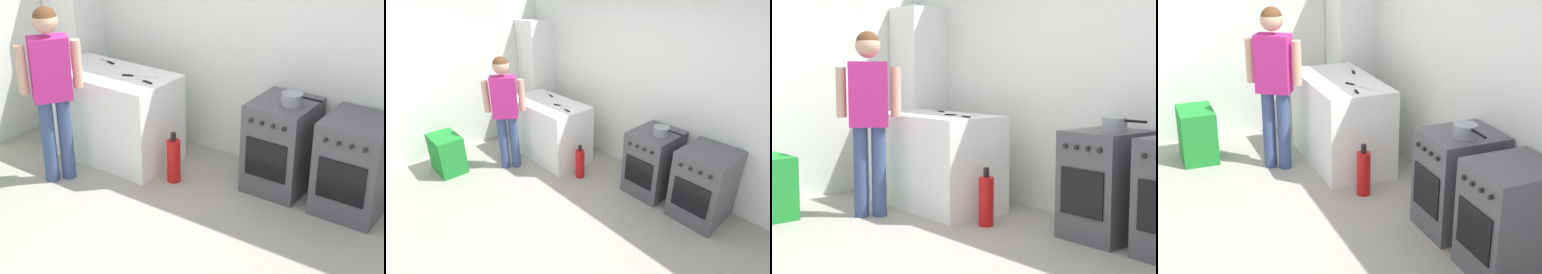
# 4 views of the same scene
# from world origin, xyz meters

# --- Properties ---
(ground_plane) EXTENTS (8.00, 8.00, 0.00)m
(ground_plane) POSITION_xyz_m (0.00, 0.00, 0.00)
(ground_plane) COLOR gray
(back_wall) EXTENTS (6.00, 0.10, 2.60)m
(back_wall) POSITION_xyz_m (0.00, 1.95, 1.30)
(back_wall) COLOR silver
(back_wall) RESTS_ON ground
(side_wall_left) EXTENTS (0.10, 3.10, 2.60)m
(side_wall_left) POSITION_xyz_m (-2.60, 0.40, 1.30)
(side_wall_left) COLOR silver
(side_wall_left) RESTS_ON ground
(counter_unit) EXTENTS (1.30, 0.70, 0.90)m
(counter_unit) POSITION_xyz_m (-1.35, 1.20, 0.45)
(counter_unit) COLOR white
(counter_unit) RESTS_ON ground
(oven_left) EXTENTS (0.53, 0.62, 0.85)m
(oven_left) POSITION_xyz_m (0.35, 1.58, 0.43)
(oven_left) COLOR #4C4C51
(oven_left) RESTS_ON ground
(pot) EXTENTS (0.37, 0.19, 0.11)m
(pot) POSITION_xyz_m (0.44, 1.55, 0.90)
(pot) COLOR gray
(pot) RESTS_ON oven_left
(knife_paring) EXTENTS (0.21, 0.06, 0.01)m
(knife_paring) POSITION_xyz_m (-0.89, 1.17, 0.91)
(knife_paring) COLOR silver
(knife_paring) RESTS_ON counter_unit
(knife_utility) EXTENTS (0.25, 0.10, 0.01)m
(knife_utility) POSITION_xyz_m (-1.59, 1.43, 0.90)
(knife_utility) COLOR silver
(knife_utility) RESTS_ON counter_unit
(knife_bread) EXTENTS (0.33, 0.16, 0.01)m
(knife_bread) POSITION_xyz_m (-1.04, 1.25, 0.90)
(knife_bread) COLOR silver
(knife_bread) RESTS_ON counter_unit
(person) EXTENTS (0.36, 0.49, 1.66)m
(person) POSITION_xyz_m (-1.44, 0.52, 0.99)
(person) COLOR #384C7A
(person) RESTS_ON ground
(fire_extinguisher) EXTENTS (0.13, 0.13, 0.50)m
(fire_extinguisher) POSITION_xyz_m (-0.52, 1.10, 0.22)
(fire_extinguisher) COLOR red
(fire_extinguisher) RESTS_ON ground
(larder_cabinet) EXTENTS (0.48, 0.44, 2.00)m
(larder_cabinet) POSITION_xyz_m (-2.30, 1.68, 1.00)
(larder_cabinet) COLOR white
(larder_cabinet) RESTS_ON ground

